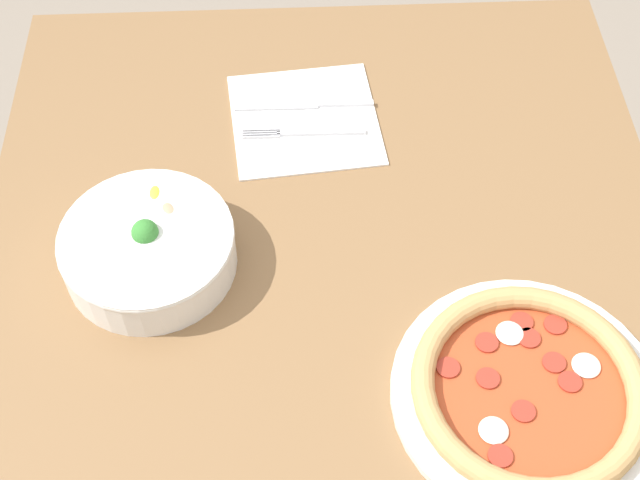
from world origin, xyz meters
TOP-DOWN VIEW (x-y plane):
  - dining_table at (0.00, 0.00)m, footprint 1.36×0.86m
  - pizza at (0.01, -0.21)m, footprint 0.30×0.30m
  - bowl at (0.20, 0.21)m, footprint 0.21×0.21m
  - napkin at (0.44, 0.02)m, footprint 0.22×0.22m
  - fork at (0.41, 0.02)m, footprint 0.02×0.17m
  - knife at (0.46, 0.01)m, footprint 0.02×0.19m

SIDE VIEW (x-z plane):
  - dining_table at x=0.00m, z-range 0.28..1.05m
  - napkin at x=0.44m, z-range 0.77..0.77m
  - knife at x=0.46m, z-range 0.77..0.78m
  - fork at x=0.41m, z-range 0.77..0.78m
  - pizza at x=0.01m, z-range 0.77..0.81m
  - bowl at x=0.20m, z-range 0.77..0.84m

